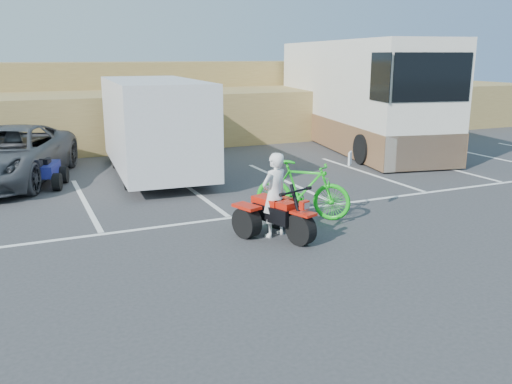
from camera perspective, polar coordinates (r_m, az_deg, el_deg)
name	(u,v)px	position (r m, az deg, el deg)	size (l,w,h in m)	color
ground	(280,254)	(9.63, 2.55, -6.56)	(100.00, 100.00, 0.00)	#333336
parking_stripes	(238,196)	(13.50, -1.90, -0.41)	(28.00, 5.16, 0.01)	white
grass_embankment	(117,103)	(23.94, -14.46, 9.02)	(40.00, 8.50, 3.10)	olive
red_trike_atv	(280,238)	(10.47, 2.50, -4.82)	(1.19, 1.59, 1.03)	red
rider	(274,195)	(10.33, 1.95, -0.32)	(0.60, 0.39, 1.64)	white
green_dirt_bike	(303,190)	(11.60, 4.93, 0.24)	(0.58, 2.07, 1.24)	#14BF19
grey_pickup	(8,155)	(16.32, -24.64, 3.56)	(2.52, 5.46, 1.52)	#414248
cargo_trailer	(155,125)	(15.86, -10.62, 6.99)	(2.76, 6.02, 2.74)	silver
rv_motorhome	(356,101)	(21.50, 10.44, 9.37)	(4.73, 11.07, 3.87)	silver
quad_atv_blue	(46,187)	(15.46, -21.24, 0.49)	(0.99, 1.32, 0.86)	navy
quad_atv_green	(160,169)	(16.92, -10.10, 2.37)	(1.23, 1.64, 1.07)	#125213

